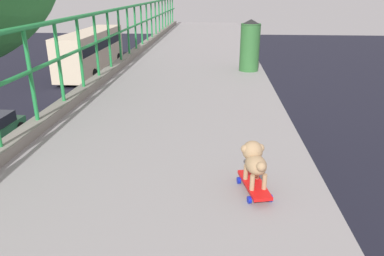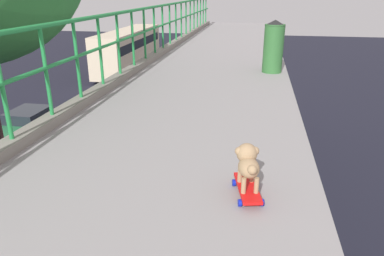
{
  "view_description": "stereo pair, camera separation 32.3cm",
  "coord_description": "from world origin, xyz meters",
  "px_view_note": "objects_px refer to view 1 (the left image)",
  "views": [
    {
      "loc": [
        1.76,
        0.39,
        6.83
      ],
      "look_at": [
        1.55,
        3.4,
        5.67
      ],
      "focal_mm": 33.94,
      "sensor_mm": 36.0,
      "label": 1
    },
    {
      "loc": [
        2.08,
        0.43,
        6.83
      ],
      "look_at": [
        1.55,
        3.4,
        5.67
      ],
      "focal_mm": 33.94,
      "sensor_mm": 36.0,
      "label": 2
    }
  ],
  "objects_px": {
    "car_grey_fifth": "(29,173)",
    "city_bus": "(92,49)",
    "litter_bin": "(250,45)",
    "small_dog": "(254,159)",
    "toy_skateboard": "(254,185)"
  },
  "relations": [
    {
      "from": "car_grey_fifth",
      "to": "city_bus",
      "type": "xyz_separation_m",
      "value": [
        -4.16,
        19.67,
        1.3
      ]
    },
    {
      "from": "car_grey_fifth",
      "to": "litter_bin",
      "type": "relative_size",
      "value": 4.09
    },
    {
      "from": "car_grey_fifth",
      "to": "small_dog",
      "type": "relative_size",
      "value": 11.05
    },
    {
      "from": "car_grey_fifth",
      "to": "small_dog",
      "type": "bearing_deg",
      "value": -50.86
    },
    {
      "from": "car_grey_fifth",
      "to": "small_dog",
      "type": "xyz_separation_m",
      "value": [
        6.97,
        -8.56,
        4.94
      ]
    },
    {
      "from": "car_grey_fifth",
      "to": "litter_bin",
      "type": "bearing_deg",
      "value": -28.94
    },
    {
      "from": "toy_skateboard",
      "to": "small_dog",
      "type": "xyz_separation_m",
      "value": [
        -0.01,
        0.03,
        0.21
      ]
    },
    {
      "from": "litter_bin",
      "to": "toy_skateboard",
      "type": "bearing_deg",
      "value": -93.72
    },
    {
      "from": "toy_skateboard",
      "to": "litter_bin",
      "type": "relative_size",
      "value": 0.49
    },
    {
      "from": "car_grey_fifth",
      "to": "toy_skateboard",
      "type": "relative_size",
      "value": 8.3
    },
    {
      "from": "city_bus",
      "to": "car_grey_fifth",
      "type": "bearing_deg",
      "value": -78.05
    },
    {
      "from": "toy_skateboard",
      "to": "car_grey_fifth",
      "type": "bearing_deg",
      "value": 129.08
    },
    {
      "from": "toy_skateboard",
      "to": "small_dog",
      "type": "distance_m",
      "value": 0.21
    },
    {
      "from": "toy_skateboard",
      "to": "small_dog",
      "type": "bearing_deg",
      "value": 106.43
    },
    {
      "from": "car_grey_fifth",
      "to": "litter_bin",
      "type": "xyz_separation_m",
      "value": [
        7.27,
        -4.02,
        5.16
      ]
    }
  ]
}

